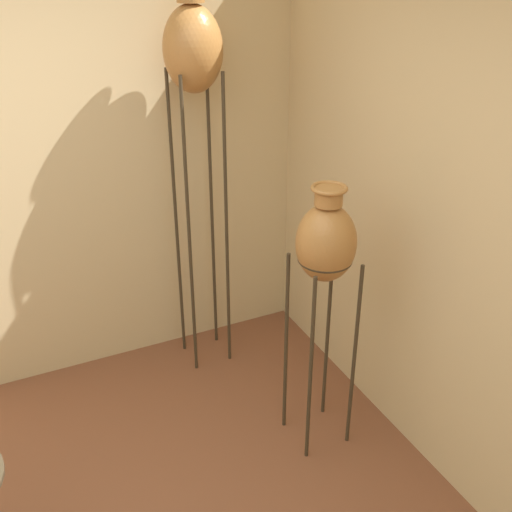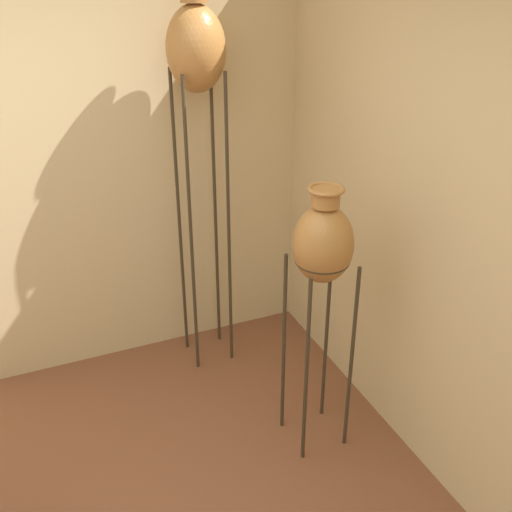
% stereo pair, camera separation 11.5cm
% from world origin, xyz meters
% --- Properties ---
extents(wall_right, '(0.06, 7.75, 2.70)m').
position_xyz_m(wall_right, '(1.91, 0.00, 1.35)').
color(wall_right, '#D1B784').
rests_on(wall_right, ground_plane).
extents(vase_stand_tall, '(0.32, 0.32, 2.27)m').
position_xyz_m(vase_stand_tall, '(1.16, 1.63, 1.91)').
color(vase_stand_tall, '#382D1E').
rests_on(vase_stand_tall, ground_plane).
extents(vase_stand_medium, '(0.29, 0.29, 1.47)m').
position_xyz_m(vase_stand_medium, '(1.44, 0.67, 1.17)').
color(vase_stand_medium, '#382D1E').
rests_on(vase_stand_medium, ground_plane).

